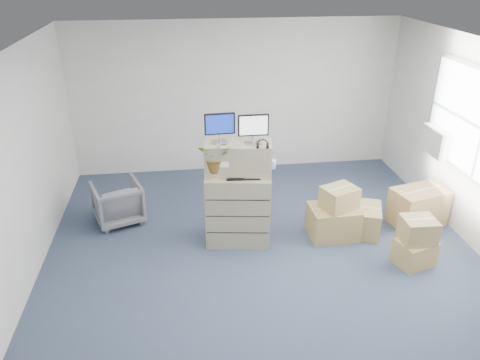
% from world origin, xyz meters
% --- Properties ---
extents(ground, '(7.00, 7.00, 0.00)m').
position_xyz_m(ground, '(0.00, 0.00, 0.00)').
color(ground, '#29354A').
rests_on(ground, ground).
extents(wall_back, '(6.00, 0.02, 2.80)m').
position_xyz_m(wall_back, '(0.00, 3.51, 1.40)').
color(wall_back, beige).
rests_on(wall_back, ground).
extents(ac_unit, '(0.24, 0.60, 0.40)m').
position_xyz_m(ac_unit, '(2.87, 1.40, 1.20)').
color(ac_unit, silver).
rests_on(ac_unit, wall_right).
extents(filing_cabinet_lower, '(0.97, 0.68, 1.05)m').
position_xyz_m(filing_cabinet_lower, '(-0.29, 0.91, 0.53)').
color(filing_cabinet_lower, tan).
rests_on(filing_cabinet_lower, ground).
extents(filing_cabinet_upper, '(0.96, 0.58, 0.45)m').
position_xyz_m(filing_cabinet_upper, '(-0.28, 0.96, 1.28)').
color(filing_cabinet_upper, tan).
rests_on(filing_cabinet_upper, filing_cabinet_lower).
extents(monitor_left, '(0.41, 0.16, 0.40)m').
position_xyz_m(monitor_left, '(-0.52, 1.01, 1.73)').
color(monitor_left, '#99999E').
rests_on(monitor_left, filing_cabinet_upper).
extents(monitor_right, '(0.41, 0.16, 0.40)m').
position_xyz_m(monitor_right, '(-0.09, 0.90, 1.73)').
color(monitor_right, '#99999E').
rests_on(monitor_right, filing_cabinet_upper).
extents(headphones, '(0.16, 0.04, 0.16)m').
position_xyz_m(headphones, '(0.01, 0.73, 1.55)').
color(headphones, black).
rests_on(headphones, filing_cabinet_upper).
extents(keyboard, '(0.47, 0.22, 0.02)m').
position_xyz_m(keyboard, '(-0.24, 0.80, 1.07)').
color(keyboard, black).
rests_on(keyboard, filing_cabinet_lower).
extents(mouse, '(0.10, 0.07, 0.03)m').
position_xyz_m(mouse, '(0.03, 0.74, 1.07)').
color(mouse, silver).
rests_on(mouse, filing_cabinet_lower).
extents(water_bottle, '(0.07, 0.07, 0.26)m').
position_xyz_m(water_bottle, '(-0.15, 0.97, 1.19)').
color(water_bottle, '#9A9DA2').
rests_on(water_bottle, filing_cabinet_lower).
extents(phone_dock, '(0.07, 0.06, 0.13)m').
position_xyz_m(phone_dock, '(-0.33, 0.93, 1.10)').
color(phone_dock, silver).
rests_on(phone_dock, filing_cabinet_lower).
extents(external_drive, '(0.24, 0.20, 0.07)m').
position_xyz_m(external_drive, '(0.04, 1.00, 1.09)').
color(external_drive, black).
rests_on(external_drive, filing_cabinet_lower).
extents(tissue_box, '(0.30, 0.21, 0.10)m').
position_xyz_m(tissue_box, '(0.11, 0.97, 1.17)').
color(tissue_box, '#3B70CA').
rests_on(tissue_box, external_drive).
extents(potted_plant, '(0.54, 0.57, 0.45)m').
position_xyz_m(potted_plant, '(-0.60, 0.87, 1.31)').
color(potted_plant, '#AACDA5').
rests_on(potted_plant, filing_cabinet_lower).
extents(office_chair, '(0.87, 0.84, 0.71)m').
position_xyz_m(office_chair, '(-2.07, 1.69, 0.36)').
color(office_chair, '#57575B').
rests_on(office_chair, ground).
extents(cardboard_boxes, '(2.22, 1.62, 0.81)m').
position_xyz_m(cardboard_boxes, '(1.78, 0.77, 0.29)').
color(cardboard_boxes, olive).
rests_on(cardboard_boxes, ground).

